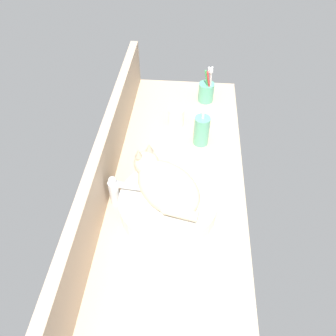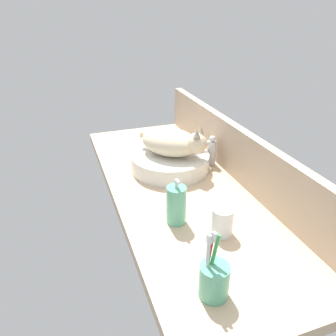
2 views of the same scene
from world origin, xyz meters
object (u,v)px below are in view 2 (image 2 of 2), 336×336
soap_dispenser (176,205)px  water_glass (222,223)px  faucet (209,149)px  toothbrush_cup (214,279)px  sink_basin (170,161)px  cat (173,142)px

soap_dispenser → water_glass: size_ratio=1.78×
faucet → toothbrush_cup: toothbrush_cup is taller
sink_basin → soap_dispenser: size_ratio=2.05×
soap_dispenser → cat: bearing=161.7°
soap_dispenser → toothbrush_cup: (31.41, -1.96, -1.56)cm
sink_basin → faucet: 18.32cm
sink_basin → toothbrush_cup: (68.23, -12.82, 1.55)cm
soap_dispenser → faucet: bearing=140.8°
faucet → cat: bearing=-92.5°
faucet → water_glass: (45.67, -17.38, -3.33)cm
cat → faucet: (0.73, 16.85, -5.58)cm
toothbrush_cup → water_glass: bearing=147.5°
toothbrush_cup → cat: bearing=168.4°
soap_dispenser → water_glass: 15.70cm
soap_dispenser → toothbrush_cup: size_ratio=0.88×
sink_basin → toothbrush_cup: bearing=-10.6°
cat → soap_dispenser: (35.88, -11.86, -6.21)cm
cat → toothbrush_cup: size_ratio=1.59×
toothbrush_cup → water_glass: (-20.90, 13.29, -1.14)cm
faucet → soap_dispenser: size_ratio=0.83×
water_glass → cat: bearing=179.3°
faucet → water_glass: bearing=-20.8°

